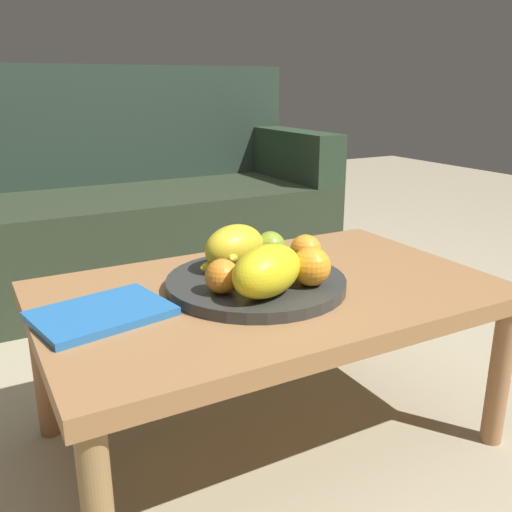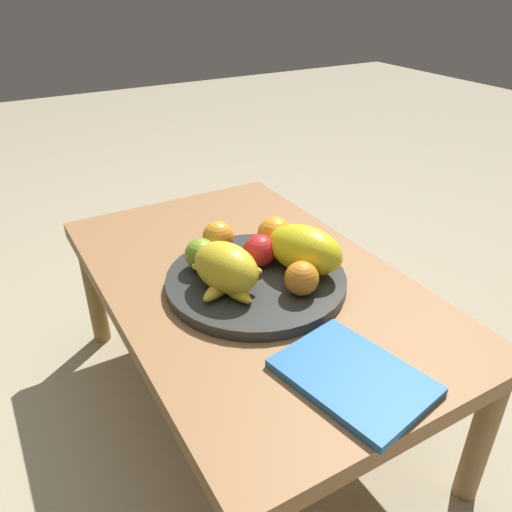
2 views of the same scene
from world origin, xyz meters
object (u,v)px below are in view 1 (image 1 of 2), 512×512
(orange_right, at_px, (311,266))
(banana_bunch, at_px, (233,258))
(couch, at_px, (124,212))
(coffee_table, at_px, (269,305))
(apple_left, at_px, (270,246))
(fruit_bowl, at_px, (256,283))
(melon_smaller_beside, at_px, (267,271))
(orange_front, at_px, (306,250))
(orange_left, at_px, (222,276))
(apple_front, at_px, (278,263))
(magazine, at_px, (101,313))
(melon_large_front, at_px, (235,247))

(orange_right, relative_size, banana_bunch, 0.53)
(couch, bearing_deg, banana_bunch, -93.61)
(coffee_table, xyz_separation_m, apple_left, (0.06, 0.10, 0.11))
(fruit_bowl, relative_size, melon_smaller_beside, 2.22)
(orange_front, xyz_separation_m, orange_right, (-0.06, -0.12, 0.00))
(fruit_bowl, relative_size, orange_front, 5.37)
(orange_left, height_order, banana_bunch, orange_left)
(coffee_table, xyz_separation_m, orange_right, (0.05, -0.09, 0.11))
(melon_smaller_beside, distance_m, apple_front, 0.10)
(coffee_table, bearing_deg, orange_right, -61.91)
(coffee_table, distance_m, banana_bunch, 0.14)
(orange_left, relative_size, orange_right, 0.86)
(fruit_bowl, bearing_deg, banana_bunch, 102.06)
(melon_smaller_beside, distance_m, orange_front, 0.22)
(apple_front, distance_m, magazine, 0.38)
(coffee_table, bearing_deg, orange_left, -163.22)
(apple_front, bearing_deg, melon_large_front, 114.54)
(fruit_bowl, height_order, orange_front, orange_front)
(orange_front, bearing_deg, fruit_bowl, -171.91)
(orange_right, xyz_separation_m, banana_bunch, (-0.10, 0.18, -0.02))
(couch, bearing_deg, melon_large_front, -93.41)
(apple_left, bearing_deg, orange_front, -51.63)
(coffee_table, relative_size, apple_front, 13.71)
(orange_front, xyz_separation_m, banana_bunch, (-0.16, 0.06, -0.01))
(couch, height_order, magazine, couch)
(coffee_table, relative_size, apple_left, 13.88)
(melon_smaller_beside, xyz_separation_m, apple_left, (0.12, 0.19, -0.02))
(banana_bunch, bearing_deg, melon_smaller_beside, -94.70)
(couch, relative_size, melon_large_front, 10.83)
(coffee_table, distance_m, apple_front, 0.11)
(fruit_bowl, xyz_separation_m, orange_left, (-0.10, -0.05, 0.05))
(couch, distance_m, orange_left, 1.33)
(orange_front, distance_m, orange_right, 0.13)
(melon_large_front, xyz_separation_m, magazine, (-0.33, -0.07, -0.07))
(magazine, bearing_deg, apple_front, -16.62)
(fruit_bowl, relative_size, apple_front, 5.41)
(coffee_table, height_order, fruit_bowl, fruit_bowl)
(orange_front, distance_m, magazine, 0.49)
(apple_front, bearing_deg, orange_left, -173.06)
(apple_front, distance_m, banana_bunch, 0.12)
(orange_left, relative_size, magazine, 0.29)
(melon_smaller_beside, xyz_separation_m, apple_front, (0.07, 0.07, -0.02))
(apple_front, bearing_deg, orange_front, 25.45)
(melon_smaller_beside, height_order, orange_left, melon_smaller_beside)
(magazine, bearing_deg, coffee_table, -13.07)
(banana_bunch, bearing_deg, magazine, -166.96)
(orange_right, distance_m, magazine, 0.44)
(melon_large_front, bearing_deg, couch, 86.59)
(magazine, bearing_deg, melon_large_front, 1.39)
(orange_left, xyz_separation_m, orange_right, (0.18, -0.05, 0.01))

